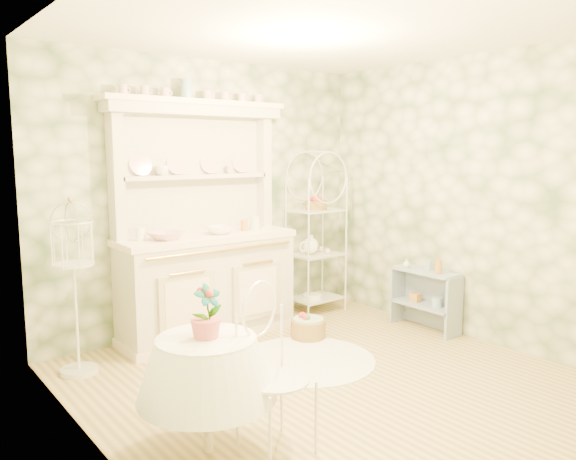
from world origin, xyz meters
TOP-DOWN VIEW (x-y plane):
  - floor at (0.00, 0.00)m, footprint 3.60×3.60m
  - ceiling at (0.00, 0.00)m, footprint 3.60×3.60m
  - wall_left at (-1.80, 0.00)m, footprint 3.60×3.60m
  - wall_right at (1.80, 0.00)m, footprint 3.60×3.60m
  - wall_back at (0.00, 1.80)m, footprint 3.60×3.60m
  - wall_front at (0.00, -1.80)m, footprint 3.60×3.60m
  - kitchen_dresser at (-0.20, 1.52)m, footprint 1.87×0.61m
  - bakers_rack at (1.20, 1.53)m, footprint 0.54×0.40m
  - side_shelf at (1.65, 0.34)m, footprint 0.35×0.75m
  - round_table at (-1.28, -0.36)m, footprint 0.92×0.92m
  - cafe_chair at (-0.95, -0.61)m, footprint 0.56×0.56m
  - birdcage_stand at (-1.51, 1.35)m, footprint 0.37×0.37m
  - floor_basket at (0.52, 0.86)m, footprint 0.36×0.36m
  - lace_rug at (0.14, 0.42)m, footprint 1.49×1.49m
  - bowl_floral at (-0.65, 1.46)m, footprint 0.39×0.39m
  - bowl_white at (-0.09, 1.46)m, footprint 0.30×0.30m
  - cup_left at (-0.57, 1.68)m, footprint 0.15×0.15m
  - cup_right at (0.17, 1.68)m, footprint 0.09×0.09m
  - potted_geranium at (-1.28, -0.38)m, footprint 0.18×0.12m
  - bottle_amber at (1.61, 0.17)m, footprint 0.07×0.07m
  - bottle_blue at (1.67, 0.32)m, footprint 0.06×0.06m
  - bottle_glass at (1.58, 0.54)m, footprint 0.08×0.08m

SIDE VIEW (x-z plane):
  - floor at x=0.00m, z-range 0.00..0.00m
  - lace_rug at x=0.14m, z-range 0.00..0.01m
  - floor_basket at x=0.52m, z-range 0.00..0.20m
  - side_shelf at x=1.65m, z-range 0.00..0.62m
  - round_table at x=-1.28m, z-range 0.00..0.78m
  - cafe_chair at x=-0.95m, z-range 0.00..0.97m
  - bottle_glass at x=1.58m, z-range 0.60..0.69m
  - bottle_blue at x=1.67m, z-range 0.59..0.71m
  - bottle_amber at x=1.61m, z-range 0.59..0.77m
  - birdcage_stand at x=-1.51m, z-range 0.00..1.47m
  - bakers_rack at x=1.20m, z-range 0.00..1.68m
  - potted_geranium at x=-1.28m, z-range 0.69..1.01m
  - bowl_floral at x=-0.65m, z-range 0.98..1.05m
  - bowl_white at x=-0.09m, z-range 0.98..1.06m
  - kitchen_dresser at x=-0.20m, z-range 0.00..2.29m
  - wall_left at x=-1.80m, z-range 1.35..1.35m
  - wall_right at x=1.80m, z-range 1.35..1.35m
  - wall_back at x=0.00m, z-range 1.35..1.35m
  - wall_front at x=0.00m, z-range 1.35..1.35m
  - cup_left at x=-0.57m, z-range 1.56..1.66m
  - cup_right at x=0.17m, z-range 1.57..1.65m
  - ceiling at x=0.00m, z-range 2.70..2.70m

